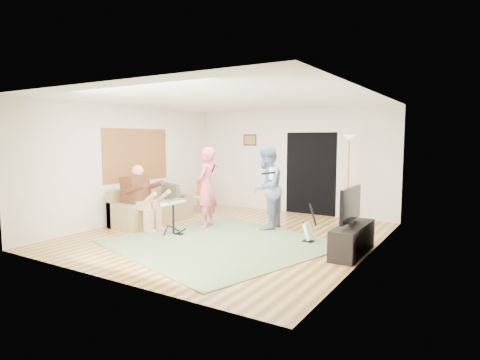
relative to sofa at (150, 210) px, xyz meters
name	(u,v)px	position (x,y,z in m)	size (l,w,h in m)	color
floor	(229,235)	(2.29, -0.13, -0.27)	(6.00, 6.00, 0.00)	brown
walls	(228,169)	(2.29, -0.13, 1.08)	(5.50, 6.00, 2.70)	beige
ceiling	(228,100)	(2.29, -0.13, 2.43)	(6.00, 6.00, 0.00)	white
window_blinds	(137,155)	(-0.45, 0.07, 1.28)	(2.05, 2.05, 0.00)	#9A612F
doorway	(311,174)	(2.84, 2.86, 0.78)	(2.10, 2.10, 0.00)	black
picture_frame	(250,140)	(1.04, 2.86, 1.63)	(0.42, 0.03, 0.32)	#3F2314
area_rug	(220,243)	(2.50, -0.74, -0.26)	(3.53, 3.44, 0.02)	#556D42
sofa	(150,210)	(0.00, 0.00, 0.00)	(0.82, 2.00, 0.81)	#977E4B
drummer	(142,204)	(0.42, -0.65, 0.27)	(0.90, 0.50, 1.38)	#532A17
drum_kit	(173,219)	(1.29, -0.65, 0.04)	(0.39, 0.69, 0.71)	black
singer	(206,188)	(1.47, 0.23, 0.61)	(0.64, 0.42, 1.76)	#CF5A63
microphone	(213,168)	(1.67, 0.23, 1.04)	(0.06, 0.06, 0.24)	black
guitarist	(267,188)	(2.67, 0.77, 0.63)	(0.87, 0.68, 1.79)	slate
guitar_held	(275,173)	(2.87, 0.77, 0.95)	(0.12, 0.60, 0.26)	white
guitar_spare	(309,231)	(3.87, 0.21, -0.06)	(0.27, 0.24, 0.75)	black
torchiere_lamp	(348,163)	(3.99, 2.24, 1.12)	(0.36, 0.36, 2.03)	black
dining_chair	(201,201)	(0.31, 1.58, 0.05)	(0.41, 0.43, 0.89)	beige
tv_cabinet	(352,239)	(4.79, -0.12, -0.02)	(0.40, 1.40, 0.50)	black
television	(351,204)	(4.74, -0.12, 0.58)	(0.06, 1.00, 0.58)	black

